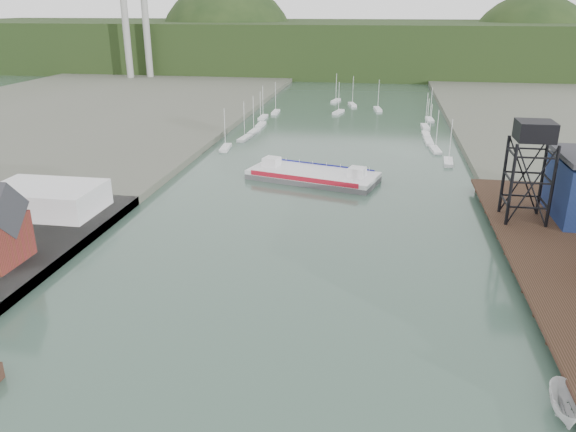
% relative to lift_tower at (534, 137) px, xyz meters
% --- Properties ---
extents(east_pier, '(14.00, 70.00, 2.45)m').
position_rel_lift_tower_xyz_m(east_pier, '(2.00, -13.00, -13.75)').
color(east_pier, black).
rests_on(east_pier, ground).
extents(white_shed, '(18.00, 12.00, 4.50)m').
position_rel_lift_tower_xyz_m(white_shed, '(-79.00, -8.00, -11.80)').
color(white_shed, silver).
rests_on(white_shed, west_quay).
extents(lift_tower, '(6.50, 6.50, 16.00)m').
position_rel_lift_tower_xyz_m(lift_tower, '(0.00, 0.00, 0.00)').
color(lift_tower, black).
rests_on(lift_tower, east_pier).
extents(marina_sailboats, '(57.71, 92.65, 0.90)m').
position_rel_lift_tower_xyz_m(marina_sailboats, '(-34.92, 80.46, -15.30)').
color(marina_sailboats, silver).
rests_on(marina_sailboats, ground).
extents(smokestacks, '(11.20, 8.20, 60.00)m').
position_rel_lift_tower_xyz_m(smokestacks, '(-141.00, 174.50, 14.35)').
color(smokestacks, gray).
rests_on(smokestacks, ground).
extents(distant_hills, '(500.00, 120.00, 80.00)m').
position_rel_lift_tower_xyz_m(distant_hills, '(-38.98, 243.35, -5.27)').
color(distant_hills, black).
rests_on(distant_hills, ground).
extents(chain_ferry, '(28.75, 17.39, 3.87)m').
position_rel_lift_tower_xyz_m(chain_ferry, '(-37.07, 22.74, -14.54)').
color(chain_ferry, '#4F4E51').
rests_on(chain_ferry, ground).
extents(motorboat, '(2.87, 6.54, 2.46)m').
position_rel_lift_tower_xyz_m(motorboat, '(-5.69, -45.91, -14.42)').
color(motorboat, silver).
rests_on(motorboat, ground).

